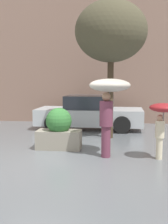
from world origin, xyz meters
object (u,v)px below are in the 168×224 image
planter_box (59,130)px  parked_car_near (90,113)px  person_adult (109,95)px  street_tree (111,32)px  person_child (163,115)px

planter_box → parked_car_near: size_ratio=0.30×
planter_box → person_adult: (1.46, -0.64, 1.08)m
person_adult → parked_car_near: (-0.88, 4.13, -1.00)m
parked_car_near → street_tree: bearing=-152.5°
person_child → parked_car_near: size_ratio=0.33×
planter_box → street_tree: street_tree is taller
person_adult → street_tree: street_tree is taller
planter_box → person_adult: 1.92m
person_child → parked_car_near: 4.89m
planter_box → parked_car_near: bearing=80.7°
planter_box → street_tree: (1.45, 1.69, 3.03)m
person_adult → person_child: size_ratio=1.42×
person_adult → street_tree: 3.05m
street_tree → person_child: bearing=-62.1°
person_child → street_tree: 3.78m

